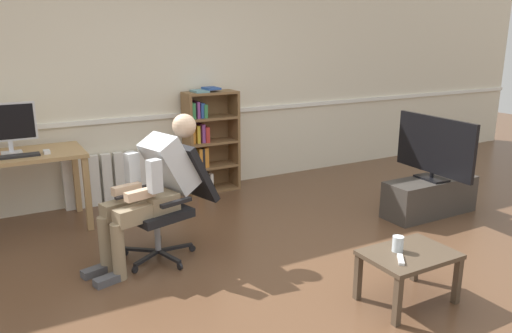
{
  "coord_description": "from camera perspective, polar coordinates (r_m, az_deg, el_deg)",
  "views": [
    {
      "loc": [
        -1.9,
        -2.81,
        1.83
      ],
      "look_at": [
        0.15,
        0.85,
        0.7
      ],
      "focal_mm": 34.53,
      "sensor_mm": 36.0,
      "label": 1
    }
  ],
  "objects": [
    {
      "name": "drinking_glass",
      "position": [
        3.59,
        16.11,
        -8.6
      ],
      "size": [
        0.08,
        0.08,
        0.11
      ],
      "primitive_type": "cylinder",
      "color": "silver",
      "rests_on": "coffee_table"
    },
    {
      "name": "tv_stand",
      "position": [
        5.45,
        19.47,
        -3.31
      ],
      "size": [
        1.04,
        0.36,
        0.38
      ],
      "color": "#3D3833",
      "rests_on": "ground_plane"
    },
    {
      "name": "radiator",
      "position": [
        5.68,
        -16.86,
        -1.39
      ],
      "size": [
        0.92,
        0.08,
        0.57
      ],
      "color": "white",
      "rests_on": "ground_plane"
    },
    {
      "name": "imac_monitor",
      "position": [
        5.11,
        -26.8,
        4.39
      ],
      "size": [
        0.49,
        0.14,
        0.47
      ],
      "color": "silver",
      "rests_on": "computer_desk"
    },
    {
      "name": "computer_mouse",
      "position": [
        4.98,
        -23.08,
        1.58
      ],
      "size": [
        0.06,
        0.1,
        0.03
      ],
      "primitive_type": "cube",
      "color": "white",
      "rests_on": "computer_desk"
    },
    {
      "name": "person_seated",
      "position": [
        4.07,
        -11.84,
        -2.2
      ],
      "size": [
        1.05,
        0.57,
        1.19
      ],
      "rotation": [
        0.0,
        0.0,
        -1.3
      ],
      "color": "#937F60",
      "rests_on": "ground_plane"
    },
    {
      "name": "keyboard",
      "position": [
        4.94,
        -26.19,
        1.07
      ],
      "size": [
        0.43,
        0.12,
        0.02
      ],
      "primitive_type": "cube",
      "color": "black",
      "rests_on": "computer_desk"
    },
    {
      "name": "computer_desk",
      "position": [
        5.1,
        -26.57,
        0.12
      ],
      "size": [
        1.3,
        0.67,
        0.76
      ],
      "color": "tan",
      "rests_on": "ground_plane"
    },
    {
      "name": "tv_screen",
      "position": [
        5.32,
        19.98,
        2.15
      ],
      "size": [
        0.21,
        1.0,
        0.65
      ],
      "rotation": [
        0.0,
        0.0,
        1.52
      ],
      "color": "black",
      "rests_on": "tv_stand"
    },
    {
      "name": "coffee_table",
      "position": [
        3.64,
        17.29,
        -10.33
      ],
      "size": [
        0.63,
        0.44,
        0.37
      ],
      "color": "#4C3D2D",
      "rests_on": "ground_plane"
    },
    {
      "name": "back_wall",
      "position": [
        5.81,
        -10.18,
        10.07
      ],
      "size": [
        12.0,
        0.13,
        2.7
      ],
      "color": "beige",
      "rests_on": "ground_plane"
    },
    {
      "name": "ground_plane",
      "position": [
        3.86,
        4.34,
        -13.31
      ],
      "size": [
        18.0,
        18.0,
        0.0
      ],
      "primitive_type": "plane",
      "color": "brown"
    },
    {
      "name": "office_chair",
      "position": [
        4.2,
        -9.73,
        -3.33
      ],
      "size": [
        0.84,
        0.67,
        0.96
      ],
      "rotation": [
        0.0,
        0.0,
        -1.3
      ],
      "color": "black",
      "rests_on": "ground_plane"
    },
    {
      "name": "spare_remote",
      "position": [
        3.47,
        16.41,
        -10.29
      ],
      "size": [
        0.12,
        0.14,
        0.02
      ],
      "primitive_type": "cube",
      "rotation": [
        0.0,
        0.0,
        2.45
      ],
      "color": "white",
      "rests_on": "coffee_table"
    },
    {
      "name": "bookshelf",
      "position": [
        5.86,
        -5.7,
        2.82
      ],
      "size": [
        0.63,
        0.29,
        1.24
      ],
      "color": "brown",
      "rests_on": "ground_plane"
    }
  ]
}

